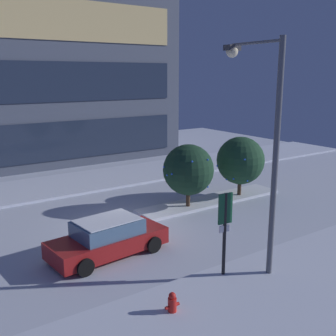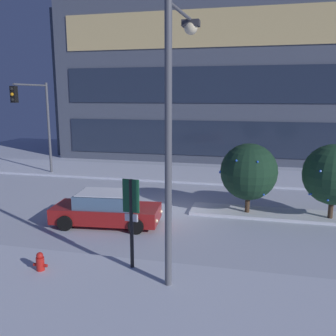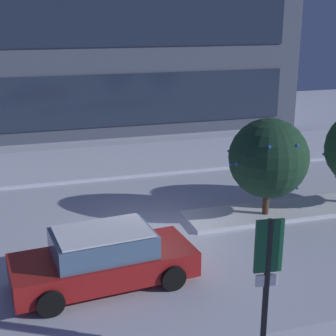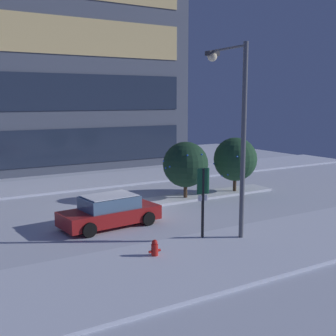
{
  "view_description": "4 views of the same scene",
  "coord_description": "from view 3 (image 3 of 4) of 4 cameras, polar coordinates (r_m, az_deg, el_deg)",
  "views": [
    {
      "loc": [
        -8.44,
        -16.07,
        6.96
      ],
      "look_at": [
        1.55,
        -1.5,
        2.88
      ],
      "focal_mm": 43.37,
      "sensor_mm": 36.0,
      "label": 1
    },
    {
      "loc": [
        4.18,
        -17.04,
        5.67
      ],
      "look_at": [
        0.31,
        -0.34,
        2.25
      ],
      "focal_mm": 39.34,
      "sensor_mm": 36.0,
      "label": 2
    },
    {
      "loc": [
        -3.76,
        -14.05,
        6.71
      ],
      "look_at": [
        0.3,
        -0.64,
        2.39
      ],
      "focal_mm": 53.67,
      "sensor_mm": 36.0,
      "label": 3
    },
    {
      "loc": [
        -9.9,
        -20.96,
        5.89
      ],
      "look_at": [
        1.44,
        -2.08,
        2.44
      ],
      "focal_mm": 46.93,
      "sensor_mm": 36.0,
      "label": 4
    }
  ],
  "objects": [
    {
      "name": "decorated_tree_left_of_median",
      "position": [
        16.97,
        11.34,
        1.08
      ],
      "size": [
        2.73,
        2.67,
        3.46
      ],
      "color": "#473323",
      "rests_on": "ground"
    },
    {
      "name": "parking_info_sign",
      "position": [
        9.94,
        11.19,
        -11.64
      ],
      "size": [
        0.55,
        0.12,
        3.08
      ],
      "rotation": [
        0.0,
        0.0,
        1.47
      ],
      "color": "black",
      "rests_on": "ground"
    },
    {
      "name": "median_strip",
      "position": [
        18.66,
        15.55,
        -4.37
      ],
      "size": [
        9.0,
        1.8,
        0.14
      ],
      "primitive_type": "cube",
      "color": "silver",
      "rests_on": "ground"
    },
    {
      "name": "ground",
      "position": [
        16.02,
        -1.7,
        -7.64
      ],
      "size": [
        52.0,
        52.0,
        0.0
      ],
      "primitive_type": "plane",
      "color": "silver"
    },
    {
      "name": "car_near",
      "position": [
        13.14,
        -7.32,
        -10.18
      ],
      "size": [
        4.88,
        2.44,
        1.49
      ],
      "rotation": [
        0.0,
        0.0,
        0.1
      ],
      "color": "maroon",
      "rests_on": "ground"
    },
    {
      "name": "curb_strip_far",
      "position": [
        23.74,
        -7.05,
        0.75
      ],
      "size": [
        52.0,
        5.2,
        0.14
      ],
      "primitive_type": "cube",
      "color": "silver",
      "rests_on": "ground"
    }
  ]
}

